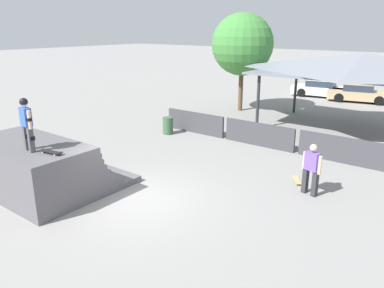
# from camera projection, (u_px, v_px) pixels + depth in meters

# --- Properties ---
(ground_plane) EXTENTS (160.00, 160.00, 0.00)m
(ground_plane) POSITION_uv_depth(u_px,v_px,m) (133.00, 200.00, 11.63)
(ground_plane) COLOR gray
(quarter_pipe_ramp) EXTENTS (4.34, 3.91, 1.67)m
(quarter_pipe_ramp) POSITION_uv_depth(u_px,v_px,m) (39.00, 168.00, 12.20)
(quarter_pipe_ramp) COLOR #565459
(quarter_pipe_ramp) RESTS_ON ground
(skater_on_deck) EXTENTS (0.68, 0.26, 1.57)m
(skater_on_deck) POSITION_uv_depth(u_px,v_px,m) (26.00, 121.00, 10.72)
(skater_on_deck) COLOR #4C4C51
(skater_on_deck) RESTS_ON quarter_pipe_ramp
(skateboard_on_deck) EXTENTS (0.82, 0.33, 0.09)m
(skateboard_on_deck) POSITION_uv_depth(u_px,v_px,m) (51.00, 152.00, 10.71)
(skateboard_on_deck) COLOR silver
(skateboard_on_deck) RESTS_ON quarter_pipe_ramp
(bystander_walking) EXTENTS (0.68, 0.34, 1.69)m
(bystander_walking) POSITION_uv_depth(u_px,v_px,m) (312.00, 167.00, 11.77)
(bystander_walking) COLOR #2D2D33
(bystander_walking) RESTS_ON ground
(skateboard_on_ground) EXTENTS (0.61, 0.77, 0.09)m
(skateboard_on_ground) POSITION_uv_depth(u_px,v_px,m) (297.00, 180.00, 12.98)
(skateboard_on_ground) COLOR silver
(skateboard_on_ground) RESTS_ON ground
(barrier_fence) EXTENTS (10.58, 0.12, 1.05)m
(barrier_fence) POSITION_uv_depth(u_px,v_px,m) (259.00, 134.00, 16.82)
(barrier_fence) COLOR #3D3D42
(barrier_fence) RESTS_ON ground
(pavilion_shelter) EXTENTS (10.22, 5.75, 3.96)m
(pavilion_shelter) POSITION_uv_depth(u_px,v_px,m) (364.00, 65.00, 18.13)
(pavilion_shelter) COLOR #2D2D33
(pavilion_shelter) RESTS_ON ground
(tree_beside_pavilion) EXTENTS (3.79, 3.79, 6.01)m
(tree_beside_pavilion) POSITION_uv_depth(u_px,v_px,m) (242.00, 45.00, 22.89)
(tree_beside_pavilion) COLOR brown
(tree_beside_pavilion) RESTS_ON ground
(trash_bin) EXTENTS (0.52, 0.52, 0.85)m
(trash_bin) POSITION_uv_depth(u_px,v_px,m) (168.00, 126.00, 18.70)
(trash_bin) COLOR #385B3D
(trash_bin) RESTS_ON ground
(parked_car_white) EXTENTS (4.51, 2.11, 1.27)m
(parked_car_white) POSITION_uv_depth(u_px,v_px,m) (322.00, 89.00, 28.57)
(parked_car_white) COLOR silver
(parked_car_white) RESTS_ON ground
(parked_car_tan) EXTENTS (4.49, 2.46, 1.27)m
(parked_car_tan) POSITION_uv_depth(u_px,v_px,m) (359.00, 93.00, 26.64)
(parked_car_tan) COLOR tan
(parked_car_tan) RESTS_ON ground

